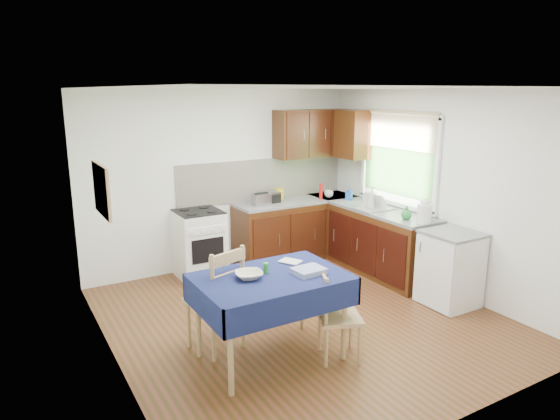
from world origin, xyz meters
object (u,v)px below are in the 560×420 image
toaster (261,200)px  kettle (424,212)px  dining_table (271,286)px  chair_far (218,296)px  dish_rack (374,207)px  chair_near (335,313)px  sandwich_press (269,197)px

toaster → kettle: bearing=-45.5°
dining_table → toaster: 2.55m
dining_table → kettle: 2.47m
dining_table → chair_far: (-0.35, 0.40, -0.16)m
dining_table → dish_rack: 2.69m
chair_near → kettle: kettle is taller
chair_far → chair_near: bearing=123.9°
dining_table → sandwich_press: sandwich_press is taller
chair_far → dish_rack: dish_rack is taller
toaster → sandwich_press: (0.20, 0.14, -0.01)m
dining_table → toaster: toaster is taller
chair_near → sandwich_press: size_ratio=3.21×
kettle → dish_rack: bearing=94.6°
chair_near → toaster: (0.60, 2.57, 0.53)m
chair_far → chair_near: chair_far is taller
dining_table → kettle: (2.41, 0.46, 0.31)m
dining_table → kettle: bearing=28.4°
sandwich_press → dish_rack: 1.50m
dining_table → dish_rack: bearing=46.6°
chair_far → kettle: (2.76, 0.07, 0.48)m
toaster → dish_rack: bearing=-29.4°
chair_near → toaster: toaster is taller
chair_far → dish_rack: bearing=-178.8°
chair_near → sandwich_press: bearing=6.9°
dining_table → chair_far: 0.56m
toaster → dish_rack: (1.22, -0.97, -0.06)m
toaster → kettle: size_ratio=0.83×
chair_far → toaster: size_ratio=4.21×
toaster → sandwich_press: size_ratio=0.93×
chair_near → sandwich_press: 2.88m
chair_far → kettle: kettle is taller
sandwich_press → kettle: size_ratio=0.90×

